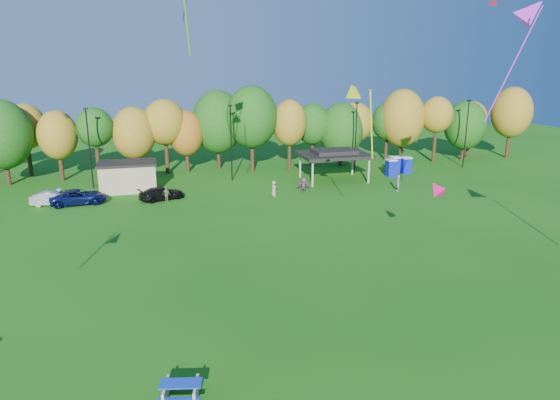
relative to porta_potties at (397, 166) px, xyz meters
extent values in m
plane|color=#19600F|center=(-23.07, -38.08, -1.10)|extent=(160.00, 160.00, 0.00)
cylinder|color=black|center=(-46.82, 6.12, 0.68)|extent=(0.50, 0.50, 3.56)
ellipsoid|color=#144C0F|center=(-46.82, 6.12, 4.84)|extent=(6.62, 6.62, 8.00)
cylinder|color=black|center=(-45.19, 10.17, 0.80)|extent=(0.50, 0.50, 3.79)
ellipsoid|color=olive|center=(-45.19, 10.17, 5.22)|extent=(4.94, 4.94, 5.58)
cylinder|color=black|center=(-41.08, 6.93, 0.57)|extent=(0.50, 0.50, 3.34)
ellipsoid|color=olive|center=(-41.08, 6.93, 4.47)|extent=(4.61, 4.61, 5.88)
cylinder|color=black|center=(-36.79, 6.77, 0.81)|extent=(0.50, 0.50, 3.82)
ellipsoid|color=#144C0F|center=(-36.79, 6.77, 5.26)|extent=(4.43, 4.43, 4.73)
cylinder|color=black|center=(-32.37, 7.42, 0.53)|extent=(0.50, 0.50, 3.25)
ellipsoid|color=olive|center=(-32.37, 7.42, 4.32)|extent=(5.33, 5.33, 6.53)
cylinder|color=black|center=(-28.52, 7.99, 0.88)|extent=(0.50, 0.50, 3.96)
ellipsoid|color=olive|center=(-28.52, 7.99, 5.51)|extent=(5.31, 5.31, 5.82)
cylinder|color=black|center=(-25.92, 8.26, 0.43)|extent=(0.50, 0.50, 3.05)
ellipsoid|color=#995914|center=(-25.92, 8.26, 3.98)|extent=(4.54, 4.54, 5.87)
cylinder|color=black|center=(-21.65, 9.45, 0.79)|extent=(0.50, 0.50, 3.77)
ellipsoid|color=#144C0F|center=(-21.65, 9.45, 5.19)|extent=(6.69, 6.69, 8.35)
cylinder|color=black|center=(-17.61, 6.46, 1.04)|extent=(0.50, 0.50, 4.28)
ellipsoid|color=#144C0F|center=(-17.61, 6.46, 6.04)|extent=(6.64, 6.64, 8.01)
cylinder|color=black|center=(-12.65, 6.13, 0.78)|extent=(0.50, 0.50, 3.76)
ellipsoid|color=olive|center=(-12.65, 6.13, 5.17)|extent=(4.49, 4.49, 6.02)
cylinder|color=black|center=(-8.78, 8.17, 0.62)|extent=(0.50, 0.50, 3.43)
ellipsoid|color=#144C0F|center=(-8.78, 8.17, 4.62)|extent=(4.77, 4.77, 5.63)
cylinder|color=black|center=(-4.95, 7.31, 0.38)|extent=(0.50, 0.50, 2.95)
ellipsoid|color=#144C0F|center=(-4.95, 7.31, 3.83)|extent=(6.14, 6.14, 7.54)
cylinder|color=black|center=(-2.68, 7.78, 0.66)|extent=(0.50, 0.50, 3.52)
ellipsoid|color=olive|center=(-2.68, 7.78, 4.77)|extent=(4.78, 4.78, 5.53)
cylinder|color=black|center=(2.99, 9.43, 0.60)|extent=(0.50, 0.50, 3.39)
ellipsoid|color=#144C0F|center=(2.99, 9.43, 4.55)|extent=(4.54, 4.54, 5.46)
cylinder|color=black|center=(4.64, 8.15, 0.76)|extent=(0.50, 0.50, 3.72)
ellipsoid|color=olive|center=(4.64, 8.15, 5.10)|extent=(6.32, 6.32, 8.24)
cylinder|color=black|center=(8.92, 6.19, 0.93)|extent=(0.50, 0.50, 4.06)
ellipsoid|color=olive|center=(8.92, 6.19, 5.67)|extent=(4.50, 4.50, 5.13)
cylinder|color=black|center=(14.01, 6.72, 0.43)|extent=(0.50, 0.50, 3.05)
ellipsoid|color=#144C0F|center=(14.01, 6.72, 3.99)|extent=(5.97, 5.97, 7.05)
cylinder|color=black|center=(15.92, 8.27, 0.68)|extent=(0.50, 0.50, 3.55)
ellipsoid|color=olive|center=(15.92, 8.27, 4.83)|extent=(4.60, 4.60, 4.99)
cylinder|color=black|center=(21.44, 6.43, 0.94)|extent=(0.50, 0.50, 4.07)
ellipsoid|color=olive|center=(21.44, 6.43, 5.68)|extent=(5.83, 5.83, 7.42)
cylinder|color=black|center=(-37.07, 1.92, 3.40)|extent=(0.16, 0.16, 9.00)
cube|color=black|center=(-37.07, 1.92, 7.90)|extent=(0.50, 0.25, 0.18)
cylinder|color=black|center=(-21.07, 1.92, 3.40)|extent=(0.16, 0.16, 9.00)
cube|color=black|center=(-21.07, 1.92, 7.90)|extent=(0.50, 0.25, 0.18)
cylinder|color=black|center=(-5.07, 1.92, 3.40)|extent=(0.16, 0.16, 9.00)
cube|color=black|center=(-5.07, 1.92, 7.90)|extent=(0.50, 0.25, 0.18)
cylinder|color=black|center=(10.93, 1.92, 3.40)|extent=(0.16, 0.16, 9.00)
cube|color=black|center=(10.93, 1.92, 7.90)|extent=(0.50, 0.25, 0.18)
cube|color=tan|center=(-33.07, -0.08, 0.40)|extent=(6.00, 4.00, 3.00)
cube|color=black|center=(-33.07, -0.08, 2.03)|extent=(6.30, 4.30, 0.25)
cylinder|color=tan|center=(-12.57, -3.58, 0.40)|extent=(0.24, 0.24, 3.00)
cylinder|color=tan|center=(-5.57, -3.58, 0.40)|extent=(0.24, 0.24, 3.00)
cylinder|color=tan|center=(-12.57, 1.42, 0.40)|extent=(0.24, 0.24, 3.00)
cylinder|color=tan|center=(-5.57, 1.42, 0.40)|extent=(0.24, 0.24, 3.00)
cube|color=black|center=(-9.07, -1.08, 2.05)|extent=(8.20, 6.20, 0.35)
cube|color=black|center=(-9.07, -1.08, 2.45)|extent=(5.00, 3.50, 0.45)
cube|color=#0D1CAF|center=(-1.30, -0.84, -0.10)|extent=(1.10, 1.10, 2.00)
cube|color=silver|center=(-1.30, -0.84, 0.99)|extent=(1.15, 1.15, 0.18)
cube|color=#0D1CAF|center=(0.00, 0.71, -0.10)|extent=(1.10, 1.10, 2.00)
cube|color=silver|center=(0.00, 0.71, 0.99)|extent=(1.15, 1.15, 0.18)
cube|color=#0D1CAF|center=(1.30, 0.13, -0.10)|extent=(1.10, 1.10, 2.00)
cube|color=silver|center=(1.30, 0.13, 0.99)|extent=(1.15, 1.15, 0.18)
cube|color=tan|center=(-30.32, -38.01, -0.74)|extent=(0.41, 1.43, 0.71)
cube|color=tan|center=(-29.06, -38.28, -0.74)|extent=(0.41, 1.43, 0.71)
cube|color=#153CBB|center=(-29.69, -38.15, -0.36)|extent=(1.89, 1.10, 0.06)
cube|color=#153CBB|center=(-29.82, -38.74, -0.66)|extent=(1.79, 0.61, 0.05)
cube|color=#153CBB|center=(-29.56, -37.55, -0.66)|extent=(1.79, 0.61, 0.05)
imported|color=#9B9CA1|center=(-40.16, -4.50, -0.37)|extent=(4.57, 2.16, 1.45)
imported|color=#0C1348|center=(-37.81, -4.71, -0.34)|extent=(5.73, 3.16, 1.52)
imported|color=black|center=(-29.62, -5.11, -0.42)|extent=(5.05, 3.36, 1.36)
imported|color=#B254AB|center=(-4.01, -7.96, -0.18)|extent=(0.54, 0.73, 1.83)
imported|color=gray|center=(-17.93, -6.74, -0.23)|extent=(0.73, 0.95, 1.73)
imported|color=olive|center=(-29.13, -6.24, -0.27)|extent=(1.00, 0.93, 1.65)
imported|color=teal|center=(-39.68, -4.08, -0.28)|extent=(1.21, 0.94, 1.64)
imported|color=#913C7B|center=(-14.37, -6.01, -0.22)|extent=(1.71, 0.94, 1.76)
cone|color=#FFF61A|center=(-17.04, -25.38, 11.04)|extent=(1.96, 2.04, 1.65)
cylinder|color=#FFF61A|center=(-16.14, -26.58, 8.79)|extent=(1.16, 1.50, 4.73)
cone|color=#C127D3|center=(-4.39, -26.13, 16.17)|extent=(3.10, 2.87, 2.47)
cylinder|color=#C127D3|center=(-6.46, -27.35, 12.57)|extent=(2.49, 1.52, 7.55)
cone|color=#BA1539|center=(2.81, -12.02, 18.55)|extent=(1.58, 1.62, 1.31)
cone|color=#F70D67|center=(-12.57, -29.26, 4.96)|extent=(1.42, 1.62, 1.37)
camera|label=1|loc=(-30.16, -56.95, 12.82)|focal=32.00mm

